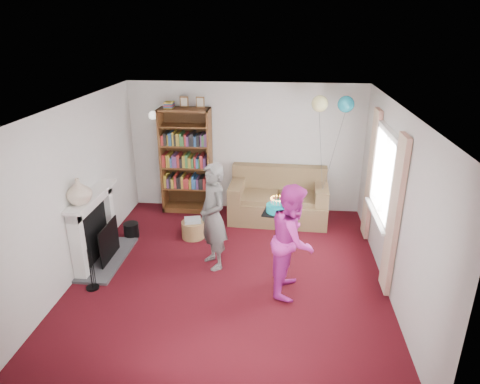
# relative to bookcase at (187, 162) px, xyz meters

# --- Properties ---
(ground) EXTENTS (5.00, 5.00, 0.00)m
(ground) POSITION_rel_bookcase_xyz_m (1.13, -2.30, -1.00)
(ground) COLOR #35080B
(ground) RESTS_ON ground
(wall_back) EXTENTS (4.50, 0.02, 2.50)m
(wall_back) POSITION_rel_bookcase_xyz_m (1.13, 0.21, 0.25)
(wall_back) COLOR silver
(wall_back) RESTS_ON ground
(wall_left) EXTENTS (0.02, 5.00, 2.50)m
(wall_left) POSITION_rel_bookcase_xyz_m (-1.13, -2.30, 0.25)
(wall_left) COLOR silver
(wall_left) RESTS_ON ground
(wall_right) EXTENTS (0.02, 5.00, 2.50)m
(wall_right) POSITION_rel_bookcase_xyz_m (3.39, -2.30, 0.25)
(wall_right) COLOR silver
(wall_right) RESTS_ON ground
(ceiling) EXTENTS (4.50, 5.00, 0.01)m
(ceiling) POSITION_rel_bookcase_xyz_m (1.13, -2.30, 1.51)
(ceiling) COLOR white
(ceiling) RESTS_ON wall_back
(fireplace) EXTENTS (0.55, 1.80, 1.12)m
(fireplace) POSITION_rel_bookcase_xyz_m (-0.96, -2.11, -0.48)
(fireplace) COLOR #3F3F42
(fireplace) RESTS_ON ground
(window_bay) EXTENTS (0.14, 2.02, 2.20)m
(window_bay) POSITION_rel_bookcase_xyz_m (3.33, -1.70, 0.21)
(window_bay) COLOR white
(window_bay) RESTS_ON ground
(wall_sconce) EXTENTS (0.16, 0.23, 0.16)m
(wall_sconce) POSITION_rel_bookcase_xyz_m (-0.62, 0.06, 0.89)
(wall_sconce) COLOR gold
(wall_sconce) RESTS_ON ground
(bookcase) EXTENTS (0.97, 0.42, 2.25)m
(bookcase) POSITION_rel_bookcase_xyz_m (0.00, 0.00, 0.00)
(bookcase) COLOR #472B14
(bookcase) RESTS_ON ground
(sofa) EXTENTS (1.81, 0.96, 0.96)m
(sofa) POSITION_rel_bookcase_xyz_m (1.80, -0.23, -0.64)
(sofa) COLOR brown
(sofa) RESTS_ON ground
(wicker_basket) EXTENTS (0.40, 0.40, 0.36)m
(wicker_basket) POSITION_rel_bookcase_xyz_m (0.34, -1.21, -0.83)
(wicker_basket) COLOR #9D7B49
(wicker_basket) RESTS_ON ground
(person_striped) EXTENTS (0.66, 0.72, 1.65)m
(person_striped) POSITION_rel_bookcase_xyz_m (0.85, -2.07, -0.17)
(person_striped) COLOR black
(person_striped) RESTS_ON ground
(person_magenta) EXTENTS (0.70, 0.85, 1.58)m
(person_magenta) POSITION_rel_bookcase_xyz_m (2.02, -2.61, -0.21)
(person_magenta) COLOR #C22698
(person_magenta) RESTS_ON ground
(birthday_cake) EXTENTS (0.38, 0.38, 0.22)m
(birthday_cake) POSITION_rel_bookcase_xyz_m (1.81, -2.38, 0.14)
(birthday_cake) COLOR black
(birthday_cake) RESTS_ON ground
(balloons) EXTENTS (0.72, 0.33, 1.68)m
(balloons) POSITION_rel_bookcase_xyz_m (2.67, -0.33, 1.22)
(balloons) COLOR #3F3F3F
(balloons) RESTS_ON ground
(mantel_vase) EXTENTS (0.48, 0.48, 0.38)m
(mantel_vase) POSITION_rel_bookcase_xyz_m (-0.99, -2.45, 0.32)
(mantel_vase) COLOR beige
(mantel_vase) RESTS_ON fireplace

